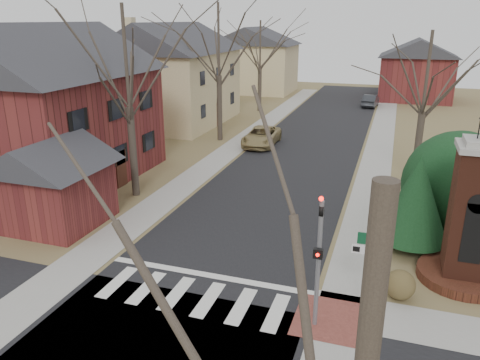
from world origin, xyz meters
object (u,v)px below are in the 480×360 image
at_px(pickup_truck, 261,136).
at_px(brick_gate_monument, 471,226).
at_px(distant_car, 371,101).
at_px(sign_post, 365,256).
at_px(traffic_signal_pole, 319,252).

bearing_deg(pickup_truck, brick_gate_monument, -55.16).
relative_size(pickup_truck, distant_car, 1.24).
height_order(sign_post, pickup_truck, sign_post).
distance_m(sign_post, distant_car, 39.27).
xyz_separation_m(sign_post, brick_gate_monument, (3.41, 3.01, 0.22)).
height_order(pickup_truck, distant_car, pickup_truck).
xyz_separation_m(brick_gate_monument, distant_car, (-5.60, 36.18, -1.51)).
distance_m(traffic_signal_pole, distant_car, 40.66).
distance_m(brick_gate_monument, pickup_truck, 20.64).
xyz_separation_m(traffic_signal_pole, brick_gate_monument, (4.70, 4.42, -0.42)).
bearing_deg(sign_post, brick_gate_monument, 41.42).
bearing_deg(brick_gate_monument, sign_post, -138.58).
distance_m(sign_post, pickup_truck, 21.46).
bearing_deg(pickup_truck, traffic_signal_pole, -71.93).
relative_size(traffic_signal_pole, pickup_truck, 0.91).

